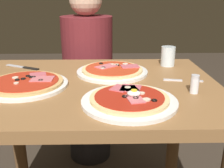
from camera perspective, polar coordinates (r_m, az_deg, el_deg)
dining_table at (r=1.09m, az=-4.38°, el=-6.78°), size 1.01×0.77×0.77m
pizza_foreground at (r=0.84m, az=3.85°, el=-3.45°), size 0.31×0.31×0.05m
pizza_across_left at (r=1.15m, az=0.06°, el=2.97°), size 0.32×0.32×0.03m
pizza_across_right at (r=1.04m, az=-18.46°, el=0.06°), size 0.32×0.32×0.03m
water_glass_near at (r=1.30m, az=12.20°, el=5.73°), size 0.07×0.07×0.09m
fork at (r=1.09m, az=14.73°, el=0.78°), size 0.16×0.04×0.00m
knife at (r=1.31m, az=-18.73°, el=3.50°), size 0.18×0.11×0.01m
salt_shaker at (r=0.96m, az=17.75°, el=-0.04°), size 0.03×0.03×0.07m
diner_person at (r=1.72m, az=-5.25°, el=0.61°), size 0.32×0.32×1.18m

